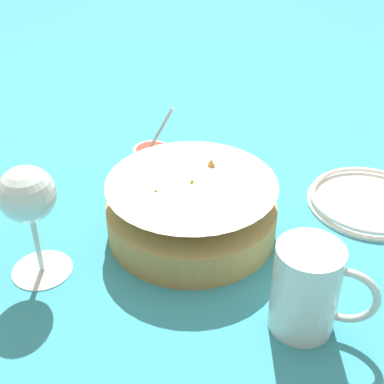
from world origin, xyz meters
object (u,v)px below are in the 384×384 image
Objects in this scene: food_basket at (192,210)px; wine_glass at (28,199)px; beer_mug at (307,291)px; sauce_cup at (152,158)px; side_plate at (369,200)px.

wine_glass is (-0.16, -0.14, 0.08)m from food_basket.
beer_mug is (0.18, -0.12, 0.01)m from food_basket.
food_basket is at bearing -49.78° from sauce_cup.
food_basket is at bearing 145.51° from beer_mug.
sauce_cup is at bearing 82.53° from wine_glass.
sauce_cup is 0.64× the size of side_plate.
beer_mug reaches higher than food_basket.
wine_glass is (-0.04, -0.29, 0.09)m from sauce_cup.
wine_glass reaches higher than beer_mug.
food_basket is 2.01× the size of beer_mug.
beer_mug is 0.63× the size of side_plate.
sauce_cup is at bearing 138.45° from beer_mug.
sauce_cup reaches higher than food_basket.
food_basket is 0.22m from beer_mug.
sauce_cup is 1.01× the size of beer_mug.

